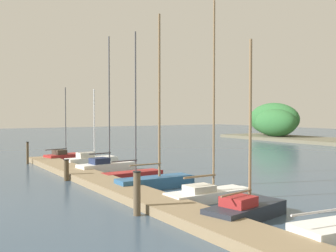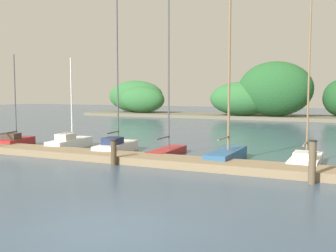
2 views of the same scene
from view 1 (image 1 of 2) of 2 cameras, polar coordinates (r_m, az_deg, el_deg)
name	(u,v)px [view 1 (image 1 of 2)]	position (r m, az deg, el deg)	size (l,w,h in m)	color
dock_pier	(120,189)	(18.71, -6.77, -8.85)	(28.12, 1.80, 0.35)	#847051
sailboat_0	(64,156)	(31.43, -14.50, -4.20)	(1.76, 3.10, 5.57)	maroon
sailboat_1	(92,160)	(28.44, -10.70, -4.78)	(1.32, 3.81, 5.29)	white
sailboat_2	(107,165)	(25.15, -8.63, -5.54)	(1.53, 3.85, 8.34)	white
sailboat_3	(134,171)	(22.75, -4.81, -6.44)	(1.04, 3.61, 8.18)	maroon
sailboat_4	(158,179)	(19.62, -1.50, -7.51)	(1.06, 4.07, 8.40)	#285684
sailboat_5	(210,192)	(17.05, 6.01, -9.30)	(1.23, 3.99, 8.32)	white
sailboat_6	(247,208)	(14.40, 11.16, -11.35)	(1.92, 3.68, 6.19)	#232833
mooring_piling_0	(28,153)	(30.19, -19.32, -3.62)	(0.19, 0.19, 1.60)	#4C3D28
mooring_piling_1	(66,170)	(22.36, -14.22, -6.06)	(0.30, 0.30, 1.15)	#4C3D28
mooring_piling_2	(137,193)	(14.50, -4.43, -9.49)	(0.30, 0.30, 1.59)	brown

